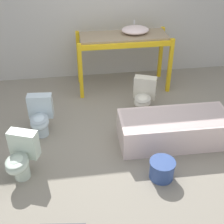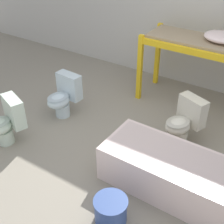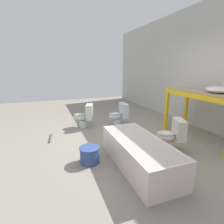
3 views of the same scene
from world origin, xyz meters
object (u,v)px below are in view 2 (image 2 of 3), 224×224
(bathtub_main, at_px, (177,173))
(toilet_near, at_px, (64,96))
(sink_basin, at_px, (222,37))
(bucket_white, at_px, (111,210))
(toilet_far, at_px, (184,121))
(toilet_extra, at_px, (6,121))

(bathtub_main, xyz_separation_m, toilet_near, (-2.05, 0.52, 0.06))
(sink_basin, height_order, toilet_near, sink_basin)
(bathtub_main, relative_size, toilet_near, 2.67)
(sink_basin, xyz_separation_m, bucket_white, (-0.14, -2.66, -1.01))
(bathtub_main, height_order, toilet_far, toilet_far)
(toilet_near, height_order, toilet_far, same)
(sink_basin, distance_m, toilet_far, 1.34)
(toilet_near, distance_m, toilet_far, 1.80)
(bathtub_main, bearing_deg, sink_basin, 98.23)
(bathtub_main, relative_size, bucket_white, 4.81)
(bucket_white, bearing_deg, sink_basin, 86.89)
(sink_basin, xyz_separation_m, toilet_extra, (-2.01, -2.33, -0.84))
(bucket_white, bearing_deg, bathtub_main, 61.88)
(toilet_far, height_order, toilet_extra, same)
(bucket_white, bearing_deg, toilet_extra, 169.94)
(toilet_far, bearing_deg, toilet_extra, -125.04)
(toilet_far, xyz_separation_m, toilet_extra, (-1.98, -1.29, 0.00))
(bathtub_main, xyz_separation_m, bucket_white, (-0.39, -0.73, -0.12))
(sink_basin, bearing_deg, bucket_white, -93.11)
(bathtub_main, xyz_separation_m, toilet_far, (-0.28, 0.88, 0.06))
(sink_basin, distance_m, bathtub_main, 2.14)
(toilet_extra, distance_m, bucket_white, 1.90)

